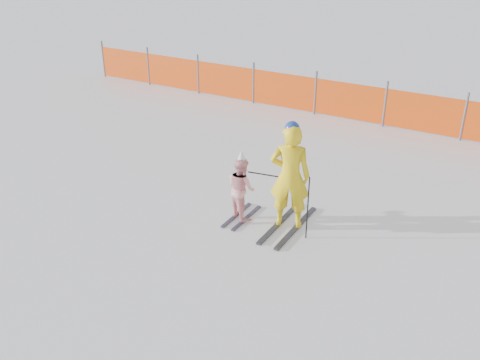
% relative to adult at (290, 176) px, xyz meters
% --- Properties ---
extents(ground, '(120.00, 120.00, 0.00)m').
position_rel_adult_xyz_m(ground, '(-0.71, -1.03, -1.02)').
color(ground, white).
rests_on(ground, ground).
extents(adult, '(0.83, 1.66, 2.05)m').
position_rel_adult_xyz_m(adult, '(0.00, 0.00, 0.00)').
color(adult, black).
rests_on(adult, ground).
extents(child, '(0.73, 1.04, 1.38)m').
position_rel_adult_xyz_m(child, '(-0.90, -0.15, -0.39)').
color(child, black).
rests_on(child, ground).
extents(ski_poles, '(1.24, 0.20, 1.20)m').
position_rel_adult_xyz_m(ski_poles, '(0.13, -0.15, -0.29)').
color(ski_poles, black).
rests_on(ski_poles, ground).
extents(safety_fence, '(16.49, 0.06, 1.25)m').
position_rel_adult_xyz_m(safety_fence, '(-1.80, 6.00, -0.47)').
color(safety_fence, '#595960').
rests_on(safety_fence, ground).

